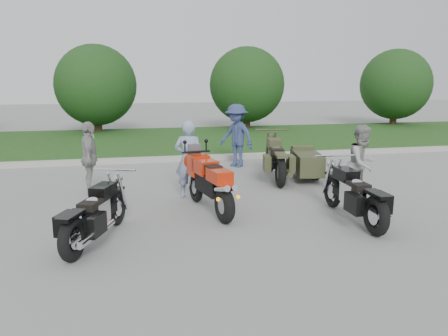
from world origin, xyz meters
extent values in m
plane|color=gray|center=(0.00, 0.00, 0.00)|extent=(80.00, 80.00, 0.00)
cube|color=#A6A49C|center=(0.00, 6.00, 0.07)|extent=(60.00, 0.30, 0.15)
cube|color=#346021|center=(0.00, 10.15, 0.07)|extent=(60.00, 8.00, 0.14)
cylinder|color=#3F2B1C|center=(-3.00, 13.50, 0.60)|extent=(0.36, 0.36, 1.20)
sphere|color=#143312|center=(-3.00, 13.50, 2.20)|extent=(3.60, 3.60, 3.60)
cylinder|color=#3F2B1C|center=(4.00, 13.50, 0.60)|extent=(0.36, 0.36, 1.20)
sphere|color=#143312|center=(4.00, 13.50, 2.20)|extent=(3.60, 3.60, 3.60)
cylinder|color=#3F2B1C|center=(12.00, 13.50, 0.60)|extent=(0.36, 0.36, 1.20)
sphere|color=#143312|center=(12.00, 13.50, 2.20)|extent=(3.60, 3.60, 3.60)
torus|color=black|center=(-0.05, -0.04, 0.32)|extent=(0.31, 0.66, 0.63)
torus|color=black|center=(-0.34, 1.42, 0.31)|extent=(0.24, 0.62, 0.61)
cube|color=black|center=(-0.18, 0.64, 0.56)|extent=(0.46, 0.96, 0.36)
cube|color=#BC2107|center=(-0.23, 0.87, 0.84)|extent=(0.45, 0.62, 0.27)
cube|color=#BC2107|center=(-0.10, 0.19, 0.80)|extent=(0.41, 0.61, 0.22)
cube|color=black|center=(-0.16, 0.51, 0.88)|extent=(0.33, 0.40, 0.10)
cube|color=#BC2107|center=(-0.30, 1.24, 0.80)|extent=(0.42, 0.47, 0.41)
cylinder|color=silver|center=(-0.11, -0.10, 0.63)|extent=(0.20, 0.49, 0.22)
cylinder|color=silver|center=(0.03, -0.08, 0.63)|extent=(0.20, 0.49, 0.22)
torus|color=black|center=(-2.43, -1.17, 0.32)|extent=(0.38, 0.65, 0.63)
torus|color=black|center=(-1.87, 0.26, 0.30)|extent=(0.32, 0.59, 0.59)
cube|color=black|center=(-2.15, -0.45, 0.39)|extent=(0.60, 1.11, 0.13)
cube|color=silver|center=(-2.15, -0.45, 0.46)|extent=(0.41, 0.49, 0.33)
cube|color=black|center=(-2.05, -0.19, 0.72)|extent=(0.43, 0.57, 0.20)
cube|color=black|center=(-2.20, -0.58, 0.63)|extent=(0.41, 0.53, 0.11)
cube|color=black|center=(-2.43, -1.17, 0.65)|extent=(0.38, 0.55, 0.06)
cylinder|color=silver|center=(-2.11, -0.82, 0.26)|extent=(0.46, 0.99, 0.09)
torus|color=black|center=(2.17, -1.15, 0.33)|extent=(0.18, 0.67, 0.67)
torus|color=black|center=(2.21, 0.47, 0.31)|extent=(0.13, 0.63, 0.63)
cube|color=black|center=(2.19, -0.34, 0.41)|extent=(0.24, 1.18, 0.14)
cube|color=silver|center=(2.19, -0.34, 0.49)|extent=(0.30, 0.45, 0.34)
cube|color=black|center=(2.20, -0.05, 0.76)|extent=(0.29, 0.55, 0.22)
cube|color=black|center=(2.18, -0.49, 0.67)|extent=(0.29, 0.50, 0.12)
cube|color=black|center=(2.17, -1.15, 0.69)|extent=(0.23, 0.54, 0.06)
cylinder|color=silver|center=(2.36, -0.69, 0.27)|extent=(0.12, 1.08, 0.10)
torus|color=black|center=(1.75, 2.18, 0.37)|extent=(0.33, 0.76, 0.74)
torus|color=black|center=(2.10, 3.94, 0.35)|extent=(0.26, 0.71, 0.70)
cube|color=black|center=(1.92, 3.06, 0.46)|extent=(0.49, 1.33, 0.15)
cube|color=#3A3D23|center=(1.92, 3.06, 0.54)|extent=(0.42, 0.54, 0.38)
cube|color=#3A3D23|center=(1.99, 3.38, 0.85)|extent=(0.42, 0.65, 0.24)
cube|color=black|center=(1.89, 2.90, 0.74)|extent=(0.41, 0.59, 0.13)
cube|color=#3A3D23|center=(1.75, 2.18, 0.76)|extent=(0.35, 0.63, 0.07)
cylinder|color=#3A3D23|center=(2.04, 2.65, 0.30)|extent=(0.34, 1.20, 0.11)
cube|color=#3A3D23|center=(2.65, 2.81, 0.44)|extent=(0.86, 1.51, 0.49)
torus|color=black|center=(2.92, 2.75, 0.30)|extent=(0.25, 0.62, 0.61)
imported|color=#8594B5|center=(-0.42, 1.75, 0.82)|extent=(0.69, 0.57, 1.64)
imported|color=gray|center=(2.97, 0.75, 0.79)|extent=(0.94, 0.85, 1.57)
imported|color=navy|center=(1.35, 4.81, 0.89)|extent=(1.21, 1.32, 1.78)
imported|color=#979893|center=(-2.47, 2.55, 0.79)|extent=(0.45, 0.95, 1.58)
camera|label=1|loc=(-1.60, -7.12, 2.46)|focal=35.00mm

